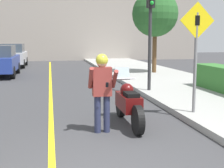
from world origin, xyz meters
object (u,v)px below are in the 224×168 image
(motorcycle, at_px, (128,103))
(crossing_sign, at_px, (196,47))
(street_tree, at_px, (155,14))
(parked_car_silver, at_px, (12,55))
(person_biker, at_px, (102,85))
(traffic_light, at_px, (150,19))

(motorcycle, height_order, crossing_sign, crossing_sign)
(street_tree, xyz_separation_m, parked_car_silver, (-8.39, 6.84, -2.52))
(person_biker, height_order, street_tree, street_tree)
(crossing_sign, height_order, traffic_light, traffic_light)
(person_biker, bearing_deg, motorcycle, 35.29)
(motorcycle, relative_size, street_tree, 0.51)
(person_biker, bearing_deg, parked_car_silver, 102.38)
(person_biker, bearing_deg, traffic_light, 60.29)
(crossing_sign, relative_size, traffic_light, 0.74)
(person_biker, height_order, parked_car_silver, person_biker)
(motorcycle, bearing_deg, street_tree, 67.83)
(motorcycle, distance_m, person_biker, 1.02)
(person_biker, distance_m, traffic_light, 5.26)
(person_biker, xyz_separation_m, traffic_light, (2.47, 4.32, 1.69))
(motorcycle, relative_size, person_biker, 1.33)
(parked_car_silver, bearing_deg, motorcycle, -74.95)
(person_biker, bearing_deg, crossing_sign, 16.98)
(traffic_light, bearing_deg, person_biker, -119.71)
(person_biker, relative_size, parked_car_silver, 0.41)
(street_tree, height_order, parked_car_silver, street_tree)
(person_biker, bearing_deg, street_tree, 65.44)
(motorcycle, bearing_deg, crossing_sign, 8.37)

